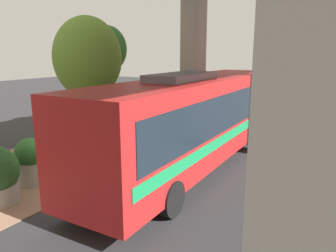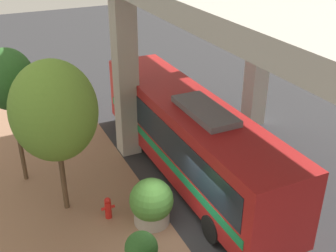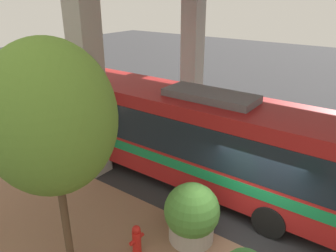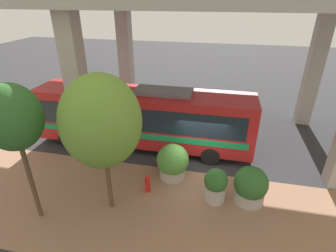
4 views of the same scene
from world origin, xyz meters
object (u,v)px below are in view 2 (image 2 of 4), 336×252
Objects in this scene: fire_hydrant at (108,208)px; planter_front at (152,203)px; street_tree_near at (8,80)px; bus at (188,133)px; street_tree_far at (54,111)px.

fire_hydrant is 0.51× the size of planter_front.
street_tree_near reaches higher than fire_hydrant.
street_tree_near is (-2.35, 3.92, 3.98)m from fire_hydrant.
bus is 5.65m from street_tree_far.
street_tree_near is at bearing 112.49° from street_tree_far.
fire_hydrant is at bearing 146.22° from planter_front.
fire_hydrant is 4.01m from street_tree_far.
street_tree_far reaches higher than fire_hydrant.
planter_front is (-2.65, -2.30, -1.11)m from bus.
street_tree_far is at bearing -67.51° from street_tree_near.
street_tree_far is (-2.59, 2.15, 3.21)m from planter_front.
planter_front is 0.31× the size of street_tree_near.
bus is 3.68m from planter_front.
bus is at bearing 1.57° from street_tree_far.
street_tree_near is at bearing 120.99° from fire_hydrant.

